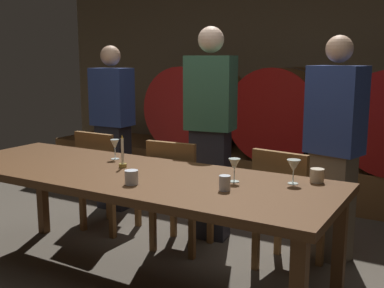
{
  "coord_description": "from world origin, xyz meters",
  "views": [
    {
      "loc": [
        1.66,
        -2.27,
        1.49
      ],
      "look_at": [
        0.02,
        0.54,
        0.89
      ],
      "focal_mm": 43.99,
      "sensor_mm": 36.0,
      "label": 1
    }
  ],
  "objects_px": {
    "dining_table": "(129,182)",
    "cup_right": "(317,176)",
    "wine_glass_left": "(115,145)",
    "cup_center": "(225,183)",
    "chair_right": "(285,205)",
    "candle_center": "(123,158)",
    "cup_left": "(132,177)",
    "wine_glass_center": "(234,165)",
    "guest_center": "(210,133)",
    "chair_left": "(104,176)",
    "wine_barrel_left": "(200,107)",
    "wine_glass_right": "(294,166)",
    "guest_right": "(334,149)",
    "wine_barrel_center": "(286,112)",
    "chair_center": "(178,190)",
    "guest_left": "(113,127)"
  },
  "relations": [
    {
      "from": "chair_left",
      "to": "candle_center",
      "type": "height_order",
      "value": "candle_center"
    },
    {
      "from": "wine_glass_right",
      "to": "cup_left",
      "type": "distance_m",
      "value": 0.93
    },
    {
      "from": "wine_glass_left",
      "to": "wine_glass_right",
      "type": "bearing_deg",
      "value": -0.36
    },
    {
      "from": "guest_center",
      "to": "cup_center",
      "type": "distance_m",
      "value": 1.29
    },
    {
      "from": "wine_glass_center",
      "to": "cup_left",
      "type": "relative_size",
      "value": 1.68
    },
    {
      "from": "chair_right",
      "to": "guest_center",
      "type": "height_order",
      "value": "guest_center"
    },
    {
      "from": "chair_left",
      "to": "cup_right",
      "type": "xyz_separation_m",
      "value": [
        1.92,
        -0.34,
        0.33
      ]
    },
    {
      "from": "wine_glass_left",
      "to": "cup_left",
      "type": "xyz_separation_m",
      "value": [
        0.52,
        -0.49,
        -0.06
      ]
    },
    {
      "from": "chair_right",
      "to": "candle_center",
      "type": "bearing_deg",
      "value": 41.72
    },
    {
      "from": "chair_left",
      "to": "chair_center",
      "type": "height_order",
      "value": "same"
    },
    {
      "from": "guest_left",
      "to": "cup_left",
      "type": "xyz_separation_m",
      "value": [
        1.36,
        -1.47,
        -0.0
      ]
    },
    {
      "from": "dining_table",
      "to": "cup_right",
      "type": "height_order",
      "value": "cup_right"
    },
    {
      "from": "cup_left",
      "to": "guest_center",
      "type": "bearing_deg",
      "value": 97.12
    },
    {
      "from": "wine_barrel_left",
      "to": "chair_right",
      "type": "distance_m",
      "value": 2.61
    },
    {
      "from": "wine_glass_center",
      "to": "cup_right",
      "type": "bearing_deg",
      "value": 29.16
    },
    {
      "from": "wine_glass_left",
      "to": "cup_center",
      "type": "distance_m",
      "value": 1.09
    },
    {
      "from": "candle_center",
      "to": "wine_glass_center",
      "type": "distance_m",
      "value": 0.8
    },
    {
      "from": "dining_table",
      "to": "chair_left",
      "type": "distance_m",
      "value": 1.09
    },
    {
      "from": "guest_right",
      "to": "wine_glass_right",
      "type": "bearing_deg",
      "value": 103.49
    },
    {
      "from": "chair_center",
      "to": "wine_glass_left",
      "type": "xyz_separation_m",
      "value": [
        -0.28,
        -0.39,
        0.39
      ]
    },
    {
      "from": "guest_right",
      "to": "cup_left",
      "type": "relative_size",
      "value": 19.93
    },
    {
      "from": "guest_right",
      "to": "candle_center",
      "type": "height_order",
      "value": "guest_right"
    },
    {
      "from": "chair_center",
      "to": "guest_right",
      "type": "height_order",
      "value": "guest_right"
    },
    {
      "from": "chair_right",
      "to": "guest_right",
      "type": "xyz_separation_m",
      "value": [
        0.22,
        0.39,
        0.35
      ]
    },
    {
      "from": "wine_glass_right",
      "to": "candle_center",
      "type": "bearing_deg",
      "value": -171.35
    },
    {
      "from": "dining_table",
      "to": "guest_center",
      "type": "distance_m",
      "value": 1.04
    },
    {
      "from": "chair_right",
      "to": "wine_glass_left",
      "type": "xyz_separation_m",
      "value": [
        -1.12,
        -0.45,
        0.39
      ]
    },
    {
      "from": "candle_center",
      "to": "wine_glass_left",
      "type": "bearing_deg",
      "value": 139.86
    },
    {
      "from": "candle_center",
      "to": "cup_center",
      "type": "relative_size",
      "value": 2.62
    },
    {
      "from": "guest_left",
      "to": "wine_glass_left",
      "type": "height_order",
      "value": "guest_left"
    },
    {
      "from": "chair_center",
      "to": "guest_right",
      "type": "xyz_separation_m",
      "value": [
        1.06,
        0.45,
        0.35
      ]
    },
    {
      "from": "wine_barrel_left",
      "to": "cup_right",
      "type": "height_order",
      "value": "wine_barrel_left"
    },
    {
      "from": "chair_left",
      "to": "chair_right",
      "type": "distance_m",
      "value": 1.62
    },
    {
      "from": "dining_table",
      "to": "chair_left",
      "type": "height_order",
      "value": "chair_left"
    },
    {
      "from": "wine_glass_center",
      "to": "cup_left",
      "type": "bearing_deg",
      "value": -144.37
    },
    {
      "from": "dining_table",
      "to": "cup_center",
      "type": "relative_size",
      "value": 31.67
    },
    {
      "from": "wine_barrel_left",
      "to": "wine_glass_right",
      "type": "height_order",
      "value": "wine_barrel_left"
    },
    {
      "from": "dining_table",
      "to": "wine_glass_center",
      "type": "xyz_separation_m",
      "value": [
        0.68,
        0.12,
        0.17
      ]
    },
    {
      "from": "dining_table",
      "to": "cup_right",
      "type": "xyz_separation_m",
      "value": [
        1.1,
        0.36,
        0.11
      ]
    },
    {
      "from": "dining_table",
      "to": "cup_left",
      "type": "height_order",
      "value": "cup_left"
    },
    {
      "from": "chair_right",
      "to": "candle_center",
      "type": "distance_m",
      "value": 1.16
    },
    {
      "from": "guest_right",
      "to": "wine_barrel_center",
      "type": "bearing_deg",
      "value": -44.33
    },
    {
      "from": "chair_center",
      "to": "wine_glass_center",
      "type": "bearing_deg",
      "value": 139.55
    },
    {
      "from": "guest_right",
      "to": "wine_glass_right",
      "type": "height_order",
      "value": "guest_right"
    },
    {
      "from": "chair_right",
      "to": "guest_left",
      "type": "xyz_separation_m",
      "value": [
        -1.96,
        0.53,
        0.33
      ]
    },
    {
      "from": "chair_left",
      "to": "cup_center",
      "type": "relative_size",
      "value": 10.5
    },
    {
      "from": "guest_left",
      "to": "wine_glass_left",
      "type": "relative_size",
      "value": 11.21
    },
    {
      "from": "chair_left",
      "to": "chair_center",
      "type": "xyz_separation_m",
      "value": [
        0.78,
        -0.04,
        0.0
      ]
    },
    {
      "from": "guest_center",
      "to": "candle_center",
      "type": "xyz_separation_m",
      "value": [
        -0.15,
        -0.94,
        -0.05
      ]
    },
    {
      "from": "chair_right",
      "to": "cup_center",
      "type": "relative_size",
      "value": 10.5
    }
  ]
}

